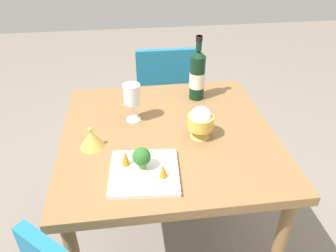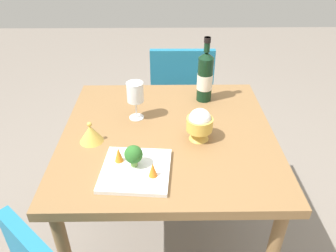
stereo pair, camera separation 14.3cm
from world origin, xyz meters
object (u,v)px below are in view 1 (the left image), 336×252
object	(u,v)px
rice_bowl	(201,122)
carrot_garnish_left	(163,170)
broccoli_floret	(142,157)
serving_plate	(144,172)
wine_glass	(132,95)
chair_by_wall	(167,91)
rice_bowl_lid	(92,139)
wine_bottle	(197,75)
carrot_garnish_right	(125,158)

from	to	relation	value
rice_bowl	carrot_garnish_left	xyz separation A→B (m)	(0.19, 0.25, -0.03)
broccoli_floret	serving_plate	bearing A→B (deg)	109.04
wine_glass	rice_bowl	bearing A→B (deg)	148.19
chair_by_wall	wine_glass	bearing A→B (deg)	-108.89
carrot_garnish_left	rice_bowl_lid	bearing A→B (deg)	-42.12
broccoli_floret	carrot_garnish_left	world-z (taller)	broccoli_floret
rice_bowl	serving_plate	bearing A→B (deg)	39.71
chair_by_wall	wine_glass	world-z (taller)	wine_glass
wine_glass	rice_bowl_lid	world-z (taller)	wine_glass
serving_plate	broccoli_floret	world-z (taller)	broccoli_floret
wine_glass	rice_bowl_lid	xyz separation A→B (m)	(0.18, 0.18, -0.09)
wine_bottle	rice_bowl	world-z (taller)	wine_bottle
carrot_garnish_left	carrot_garnish_right	bearing A→B (deg)	-33.18
wine_glass	carrot_garnish_left	xyz separation A→B (m)	(-0.09, 0.42, -0.08)
wine_bottle	serving_plate	world-z (taller)	wine_bottle
chair_by_wall	serving_plate	size ratio (longest dim) A/B	3.16
wine_glass	rice_bowl_lid	bearing A→B (deg)	46.01
wine_bottle	wine_glass	distance (m)	0.37
serving_plate	carrot_garnish_left	distance (m)	0.08
wine_bottle	broccoli_floret	world-z (taller)	wine_bottle
wine_glass	chair_by_wall	bearing A→B (deg)	-109.44
rice_bowl_lid	broccoli_floret	size ratio (longest dim) A/B	1.17
wine_glass	serving_plate	xyz separation A→B (m)	(-0.02, 0.38, -0.12)
wine_glass	carrot_garnish_left	distance (m)	0.44
rice_bowl_lid	carrot_garnish_right	bearing A→B (deg)	131.02
chair_by_wall	carrot_garnish_left	xyz separation A→B (m)	(0.16, 1.11, 0.26)
rice_bowl	serving_plate	xyz separation A→B (m)	(0.25, 0.21, -0.07)
wine_glass	carrot_garnish_left	bearing A→B (deg)	101.70
chair_by_wall	wine_bottle	bearing A→B (deg)	-80.04
carrot_garnish_right	chair_by_wall	bearing A→B (deg)	-105.63
rice_bowl	carrot_garnish_right	distance (m)	0.36
chair_by_wall	wine_bottle	distance (m)	0.63
wine_glass	rice_bowl_lid	distance (m)	0.27
carrot_garnish_left	carrot_garnish_right	world-z (taller)	carrot_garnish_right
broccoli_floret	wine_glass	bearing A→B (deg)	-87.52
chair_by_wall	carrot_garnish_right	world-z (taller)	chair_by_wall
carrot_garnish_left	carrot_garnish_right	size ratio (longest dim) A/B	0.93
wine_bottle	rice_bowl	bearing A→B (deg)	80.77
rice_bowl_lid	serving_plate	size ratio (longest dim) A/B	0.37
chair_by_wall	rice_bowl_lid	world-z (taller)	chair_by_wall
rice_bowl	carrot_garnish_left	world-z (taller)	rice_bowl
rice_bowl_lid	rice_bowl	bearing A→B (deg)	-178.47
rice_bowl	carrot_garnish_right	bearing A→B (deg)	27.42
wine_glass	broccoli_floret	world-z (taller)	wine_glass
chair_by_wall	rice_bowl	distance (m)	0.91
rice_bowl	carrot_garnish_right	world-z (taller)	rice_bowl
chair_by_wall	carrot_garnish_right	size ratio (longest dim) A/B	13.93
carrot_garnish_right	carrot_garnish_left	bearing A→B (deg)	146.82
serving_plate	rice_bowl	bearing A→B (deg)	-140.29
broccoli_floret	carrot_garnish_left	bearing A→B (deg)	140.82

